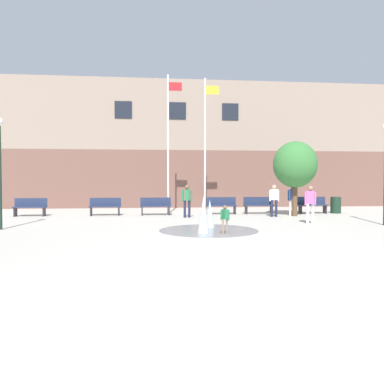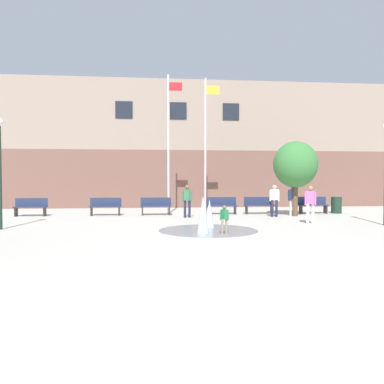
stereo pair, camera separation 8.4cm
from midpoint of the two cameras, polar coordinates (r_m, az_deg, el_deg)
ground_plane at (r=9.19m, az=3.89°, el=-9.73°), size 100.00×100.00×0.00m
library_building at (r=27.71m, az=-2.70°, el=6.80°), size 36.00×6.05×8.44m
splash_fountain at (r=13.61m, az=2.09°, el=-3.93°), size 3.62×3.62×1.30m
park_bench_far_left at (r=20.62m, az=-23.54°, el=-2.07°), size 1.60×0.44×0.91m
park_bench_left_of_flagpoles at (r=19.79m, az=-13.21°, el=-2.12°), size 1.60×0.44×0.91m
park_bench_under_left_flagpole at (r=19.61m, az=-5.69°, el=-2.12°), size 1.60×0.44×0.91m
park_bench_under_right_flagpole at (r=20.05m, az=4.41°, el=-2.03°), size 1.60×0.44×0.91m
park_bench_near_trashcan at (r=20.54m, az=9.99°, el=-1.96°), size 1.60×0.44×0.91m
park_bench_far_right at (r=21.46m, az=17.73°, el=-1.86°), size 1.60×0.44×0.91m
child_in_fountain at (r=12.66m, az=4.85°, el=-3.87°), size 0.31×0.24×0.99m
adult_in_red at (r=19.83m, az=14.94°, el=-0.82°), size 0.50×0.39×1.59m
adult_near_bench at (r=18.19m, az=-0.89°, el=-0.99°), size 0.50×0.37×1.59m
adult_watching at (r=16.46m, az=17.44°, el=-1.38°), size 0.50×0.37×1.59m
teen_by_trashcan at (r=19.00m, az=12.28°, el=-0.91°), size 0.50×0.24×1.59m
flagpole_left at (r=20.31m, az=-3.71°, el=7.89°), size 0.80×0.10×7.46m
flagpole_right at (r=20.48m, az=1.97°, el=7.65°), size 0.80×0.10×7.32m
lamp_post_left_lane at (r=15.55m, az=-27.42°, el=4.75°), size 0.32×0.32×4.14m
trash_can at (r=22.05m, az=20.95°, el=-1.87°), size 0.56×0.56×0.90m
street_tree_near_building at (r=19.63m, az=15.32°, el=4.02°), size 2.20×2.20×3.79m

